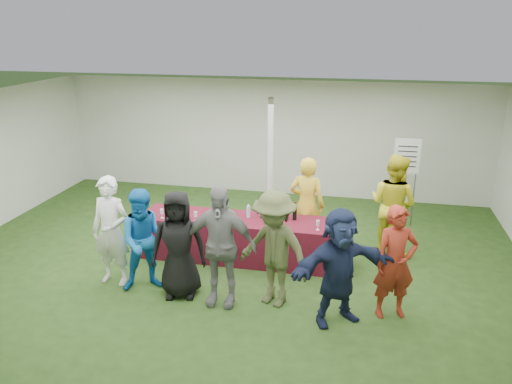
% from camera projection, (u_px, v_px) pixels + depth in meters
% --- Properties ---
extents(ground, '(60.00, 60.00, 0.00)m').
position_uv_depth(ground, '(227.00, 267.00, 8.47)').
color(ground, '#284719').
rests_on(ground, ground).
extents(tent, '(10.00, 10.00, 10.00)m').
position_uv_depth(tent, '(270.00, 173.00, 9.04)').
color(tent, white).
rests_on(tent, ground).
extents(serving_table, '(3.60, 0.80, 0.75)m').
position_uv_depth(serving_table, '(245.00, 239.00, 8.65)').
color(serving_table, maroon).
rests_on(serving_table, ground).
extents(wine_bottles, '(0.62, 0.15, 0.32)m').
position_uv_depth(wine_bottles, '(278.00, 212.00, 8.50)').
color(wine_bottles, black).
rests_on(wine_bottles, serving_table).
extents(wine_glasses, '(2.72, 0.15, 0.16)m').
position_uv_depth(wine_glasses, '(214.00, 216.00, 8.34)').
color(wine_glasses, silver).
rests_on(wine_glasses, serving_table).
extents(water_bottle, '(0.07, 0.07, 0.23)m').
position_uv_depth(water_bottle, '(248.00, 212.00, 8.56)').
color(water_bottle, silver).
rests_on(water_bottle, serving_table).
extents(bar_towel, '(0.25, 0.18, 0.03)m').
position_uv_depth(bar_towel, '(340.00, 225.00, 8.25)').
color(bar_towel, white).
rests_on(bar_towel, serving_table).
extents(dump_bucket, '(0.27, 0.27, 0.18)m').
position_uv_depth(dump_bucket, '(338.00, 227.00, 7.98)').
color(dump_bucket, slate).
rests_on(dump_bucket, serving_table).
extents(wine_list_sign, '(0.50, 0.03, 1.80)m').
position_uv_depth(wine_list_sign, '(406.00, 163.00, 9.79)').
color(wine_list_sign, slate).
rests_on(wine_list_sign, ground).
extents(staff_pourer, '(0.69, 0.51, 1.75)m').
position_uv_depth(staff_pourer, '(307.00, 205.00, 8.81)').
color(staff_pourer, yellow).
rests_on(staff_pourer, ground).
extents(staff_back, '(1.11, 1.06, 1.81)m').
position_uv_depth(staff_back, '(393.00, 204.00, 8.75)').
color(staff_back, yellow).
rests_on(staff_back, ground).
extents(customer_0, '(0.67, 0.47, 1.75)m').
position_uv_depth(customer_0, '(111.00, 231.00, 7.71)').
color(customer_0, white).
rests_on(customer_0, ground).
extents(customer_1, '(0.97, 0.89, 1.62)m').
position_uv_depth(customer_1, '(145.00, 240.00, 7.56)').
color(customer_1, blue).
rests_on(customer_1, ground).
extents(customer_2, '(0.90, 0.68, 1.66)m').
position_uv_depth(customer_2, '(179.00, 245.00, 7.36)').
color(customer_2, black).
rests_on(customer_2, ground).
extents(customer_3, '(1.07, 0.45, 1.83)m').
position_uv_depth(customer_3, '(220.00, 246.00, 7.12)').
color(customer_3, gray).
rests_on(customer_3, ground).
extents(customer_4, '(1.29, 1.04, 1.74)m').
position_uv_depth(customer_4, '(274.00, 249.00, 7.11)').
color(customer_4, '#48502B').
rests_on(customer_4, ground).
extents(customer_5, '(1.56, 1.26, 1.66)m').
position_uv_depth(customer_5, '(339.00, 267.00, 6.69)').
color(customer_5, '#1A2444').
rests_on(customer_5, ground).
extents(customer_6, '(0.69, 0.57, 1.64)m').
position_uv_depth(customer_6, '(395.00, 263.00, 6.83)').
color(customer_6, maroon).
rests_on(customer_6, ground).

